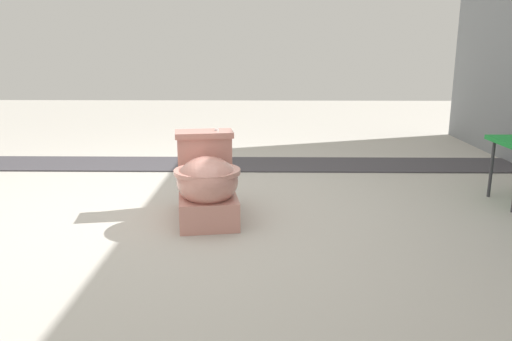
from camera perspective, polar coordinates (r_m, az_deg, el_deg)
ground_plane at (r=3.24m, az=-9.27°, el=-4.68°), size 14.00×14.00×0.00m
gravel_strip at (r=4.47m, az=0.03°, el=0.71°), size 0.56×8.00×0.01m
toilet at (r=3.04m, az=-5.65°, el=-1.45°), size 0.68×0.47×0.52m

